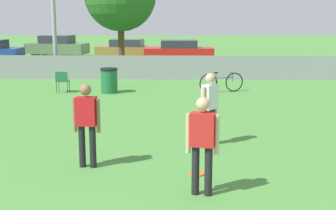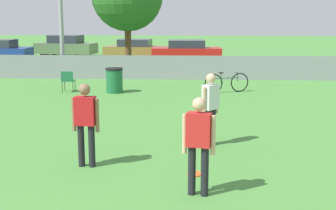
% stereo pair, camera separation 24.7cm
% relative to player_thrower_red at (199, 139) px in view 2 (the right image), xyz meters
% --- Properties ---
extents(fence_backline, '(19.46, 0.07, 1.21)m').
position_rel_player_thrower_red_xyz_m(fence_backline, '(-2.72, 13.81, -0.42)').
color(fence_backline, gray).
rests_on(fence_backline, ground_plane).
extents(player_thrower_red, '(0.55, 0.30, 1.67)m').
position_rel_player_thrower_red_xyz_m(player_thrower_red, '(0.00, 0.00, 0.00)').
color(player_thrower_red, black).
rests_on(player_thrower_red, ground_plane).
extents(player_defender_red, '(0.55, 0.27, 1.67)m').
position_rel_player_thrower_red_xyz_m(player_defender_red, '(-2.19, 1.39, 0.00)').
color(player_defender_red, black).
rests_on(player_defender_red, ground_plane).
extents(player_receiver_white, '(0.42, 0.45, 1.67)m').
position_rel_player_thrower_red_xyz_m(player_receiver_white, '(0.32, 3.05, 0.00)').
color(player_receiver_white, black).
rests_on(player_receiver_white, ground_plane).
extents(frisbee_disc, '(0.30, 0.30, 0.03)m').
position_rel_player_thrower_red_xyz_m(frisbee_disc, '(-0.04, 1.01, -0.96)').
color(frisbee_disc, '#E5591E').
rests_on(frisbee_disc, ground_plane).
extents(folding_chair_sideline, '(0.48, 0.48, 0.82)m').
position_rel_player_thrower_red_xyz_m(folding_chair_sideline, '(-4.85, 10.16, -0.48)').
color(folding_chair_sideline, '#333338').
rests_on(folding_chair_sideline, ground_plane).
extents(bicycle_sideline, '(1.73, 0.70, 0.79)m').
position_rel_player_thrower_red_xyz_m(bicycle_sideline, '(1.26, 10.36, -0.59)').
color(bicycle_sideline, black).
rests_on(bicycle_sideline, ground_plane).
extents(trash_bin, '(0.66, 0.66, 0.95)m').
position_rel_player_thrower_red_xyz_m(trash_bin, '(-3.04, 10.13, -0.49)').
color(trash_bin, '#1E6638').
rests_on(trash_bin, ground_plane).
extents(parked_car_olive, '(4.40, 2.39, 1.47)m').
position_rel_player_thrower_red_xyz_m(parked_car_olive, '(-8.88, 25.14, -0.26)').
color(parked_car_olive, black).
rests_on(parked_car_olive, ground_plane).
extents(parked_car_tan, '(4.10, 2.12, 1.31)m').
position_rel_player_thrower_red_xyz_m(parked_car_tan, '(-3.79, 23.27, -0.31)').
color(parked_car_tan, black).
rests_on(parked_car_tan, ground_plane).
extents(parked_car_red, '(4.35, 1.82, 1.34)m').
position_rel_player_thrower_red_xyz_m(parked_car_red, '(-0.38, 22.01, -0.31)').
color(parked_car_red, black).
rests_on(parked_car_red, ground_plane).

